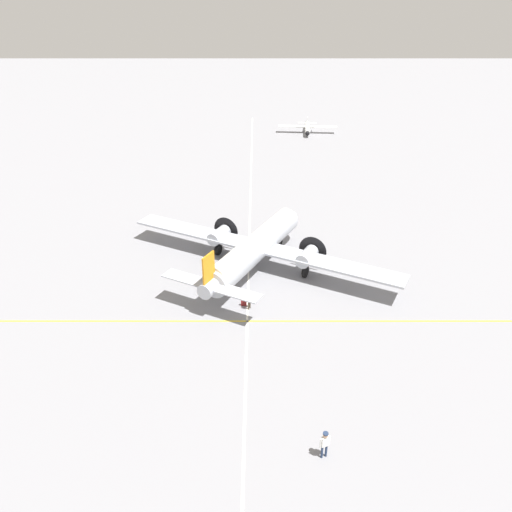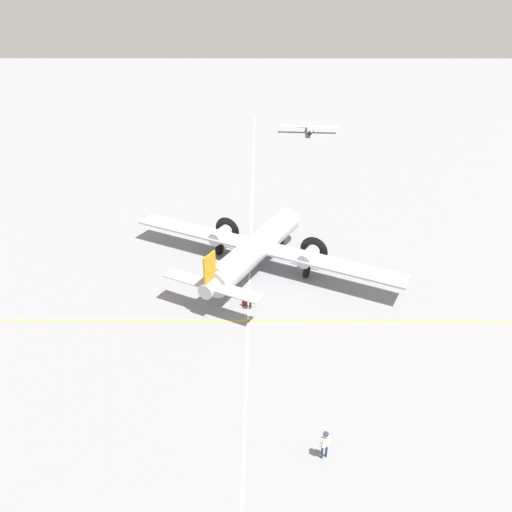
{
  "view_description": "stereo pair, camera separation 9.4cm",
  "coord_description": "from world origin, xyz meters",
  "px_view_note": "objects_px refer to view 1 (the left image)",
  "views": [
    {
      "loc": [
        0.11,
        -39.87,
        23.28
      ],
      "look_at": [
        0.0,
        0.0,
        1.5
      ],
      "focal_mm": 35.0,
      "sensor_mm": 36.0,
      "label": 1
    },
    {
      "loc": [
        0.21,
        -39.87,
        23.28
      ],
      "look_at": [
        0.0,
        0.0,
        1.5
      ],
      "focal_mm": 35.0,
      "sensor_mm": 36.0,
      "label": 2
    }
  ],
  "objects_px": {
    "airliner_main": "(258,246)",
    "passenger_boarding": "(250,298)",
    "suitcase_near_door": "(245,303)",
    "light_aircraft_distant": "(309,128)",
    "crew_foreground": "(326,442)"
  },
  "relations": [
    {
      "from": "airliner_main",
      "to": "light_aircraft_distant",
      "type": "relative_size",
      "value": 2.39
    },
    {
      "from": "crew_foreground",
      "to": "suitcase_near_door",
      "type": "height_order",
      "value": "crew_foreground"
    },
    {
      "from": "airliner_main",
      "to": "passenger_boarding",
      "type": "bearing_deg",
      "value": -157.77
    },
    {
      "from": "airliner_main",
      "to": "crew_foreground",
      "type": "relative_size",
      "value": 13.36
    },
    {
      "from": "airliner_main",
      "to": "light_aircraft_distant",
      "type": "height_order",
      "value": "airliner_main"
    },
    {
      "from": "suitcase_near_door",
      "to": "light_aircraft_distant",
      "type": "distance_m",
      "value": 55.34
    },
    {
      "from": "crew_foreground",
      "to": "light_aircraft_distant",
      "type": "bearing_deg",
      "value": 64.81
    },
    {
      "from": "airliner_main",
      "to": "crew_foreground",
      "type": "xyz_separation_m",
      "value": [
        3.73,
        -21.07,
        -1.19
      ]
    },
    {
      "from": "crew_foreground",
      "to": "passenger_boarding",
      "type": "bearing_deg",
      "value": 85.86
    },
    {
      "from": "passenger_boarding",
      "to": "suitcase_near_door",
      "type": "distance_m",
      "value": 1.02
    },
    {
      "from": "crew_foreground",
      "to": "light_aircraft_distant",
      "type": "relative_size",
      "value": 0.18
    },
    {
      "from": "airliner_main",
      "to": "passenger_boarding",
      "type": "xyz_separation_m",
      "value": [
        -0.61,
        -6.55,
        -1.29
      ]
    },
    {
      "from": "airliner_main",
      "to": "suitcase_near_door",
      "type": "distance_m",
      "value": 6.53
    },
    {
      "from": "suitcase_near_door",
      "to": "light_aircraft_distant",
      "type": "bearing_deg",
      "value": 79.45
    },
    {
      "from": "airliner_main",
      "to": "suitcase_near_door",
      "type": "height_order",
      "value": "airliner_main"
    }
  ]
}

